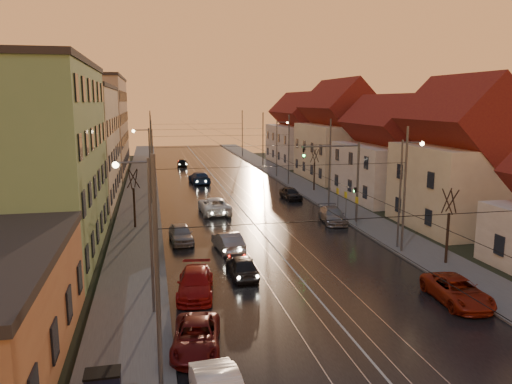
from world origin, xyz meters
TOP-DOWN VIEW (x-y plane):
  - ground at (0.00, 0.00)m, footprint 160.00×160.00m
  - road at (0.00, 40.00)m, footprint 16.00×120.00m
  - sidewalk_left at (-10.00, 40.00)m, footprint 4.00×120.00m
  - sidewalk_right at (10.00, 40.00)m, footprint 4.00×120.00m
  - tram_rail_0 at (-2.20, 40.00)m, footprint 0.06×120.00m
  - tram_rail_1 at (-0.77, 40.00)m, footprint 0.06×120.00m
  - tram_rail_2 at (0.77, 40.00)m, footprint 0.06×120.00m
  - tram_rail_3 at (2.20, 40.00)m, footprint 0.06×120.00m
  - apartment_left_1 at (-17.50, 14.00)m, footprint 10.00×18.00m
  - apartment_left_2 at (-17.50, 34.00)m, footprint 10.00×20.00m
  - apartment_left_3 at (-17.50, 58.00)m, footprint 10.00×24.00m
  - house_right_1 at (17.00, 15.00)m, footprint 8.67×10.20m
  - house_right_2 at (17.00, 28.00)m, footprint 9.18×12.24m
  - house_right_3 at (17.00, 43.00)m, footprint 9.18×14.28m
  - house_right_4 at (17.00, 61.00)m, footprint 9.18×16.32m
  - catenary_pole_l_0 at (-8.60, -6.00)m, footprint 0.16×0.16m
  - catenary_pole_l_1 at (-8.60, 9.00)m, footprint 0.16×0.16m
  - catenary_pole_r_1 at (8.60, 9.00)m, footprint 0.16×0.16m
  - catenary_pole_l_2 at (-8.60, 24.00)m, footprint 0.16×0.16m
  - catenary_pole_r_2 at (8.60, 24.00)m, footprint 0.16×0.16m
  - catenary_pole_l_3 at (-8.60, 39.00)m, footprint 0.16×0.16m
  - catenary_pole_r_3 at (8.60, 39.00)m, footprint 0.16×0.16m
  - catenary_pole_l_4 at (-8.60, 54.00)m, footprint 0.16×0.16m
  - catenary_pole_r_4 at (8.60, 54.00)m, footprint 0.16×0.16m
  - catenary_pole_l_5 at (-8.60, 72.00)m, footprint 0.16×0.16m
  - catenary_pole_r_5 at (8.60, 72.00)m, footprint 0.16×0.16m
  - street_lamp_0 at (-9.10, 2.00)m, footprint 1.75×0.32m
  - street_lamp_1 at (9.10, 10.00)m, footprint 1.75×0.32m
  - street_lamp_2 at (-9.10, 30.00)m, footprint 1.75×0.32m
  - street_lamp_3 at (9.10, 46.00)m, footprint 1.75×0.32m
  - traffic_light_mast at (7.99, 18.00)m, footprint 5.30×0.32m
  - bare_tree_0 at (-10.20, 20.00)m, footprint 1.09×1.09m
  - bare_tree_1 at (10.20, 6.00)m, footprint 1.09×1.09m
  - bare_tree_2 at (10.40, 34.00)m, footprint 1.09×1.09m
  - driving_car_0 at (-3.42, 6.52)m, footprint 1.63×4.05m
  - driving_car_1 at (-3.46, 12.01)m, footprint 1.99×4.46m
  - driving_car_2 at (-2.88, 24.46)m, footprint 2.83×5.78m
  - driving_car_3 at (-2.53, 42.66)m, footprint 2.78×5.56m
  - driving_car_4 at (-3.67, 60.22)m, footprint 1.86×4.09m
  - parked_left_1 at (-7.02, -2.15)m, footprint 2.63×4.65m
  - parked_left_2 at (-6.50, 4.17)m, footprint 2.53×4.97m
  - parked_left_3 at (-6.64, 14.96)m, footprint 1.89×4.22m
  - parked_right_0 at (7.15, 0.18)m, footprint 2.56×4.98m
  - parked_right_1 at (6.99, 18.60)m, footprint 2.42×4.88m
  - parked_right_2 at (6.28, 29.74)m, footprint 1.96×4.08m

SIDE VIEW (x-z plane):
  - ground at x=0.00m, z-range 0.00..0.00m
  - road at x=0.00m, z-range 0.00..0.04m
  - tram_rail_0 at x=-2.20m, z-range 0.04..0.07m
  - tram_rail_1 at x=-0.77m, z-range 0.04..0.07m
  - tram_rail_2 at x=0.77m, z-range 0.04..0.07m
  - tram_rail_3 at x=2.20m, z-range 0.04..0.07m
  - sidewalk_left at x=-10.00m, z-range 0.00..0.15m
  - sidewalk_right at x=10.00m, z-range 0.00..0.15m
  - parked_left_1 at x=-7.02m, z-range 0.00..1.23m
  - parked_right_2 at x=6.28m, z-range 0.00..1.35m
  - parked_right_0 at x=7.15m, z-range 0.00..1.35m
  - driving_car_4 at x=-3.67m, z-range 0.00..1.36m
  - parked_right_1 at x=6.99m, z-range 0.00..1.36m
  - driving_car_0 at x=-3.42m, z-range 0.00..1.38m
  - parked_left_2 at x=-6.50m, z-range 0.00..1.38m
  - parked_left_3 at x=-6.64m, z-range 0.00..1.41m
  - driving_car_1 at x=-3.46m, z-range 0.00..1.42m
  - driving_car_3 at x=-2.53m, z-range 0.00..1.55m
  - driving_car_2 at x=-2.88m, z-range 0.00..1.58m
  - bare_tree_0 at x=-10.20m, z-range -0.07..5.04m
  - bare_tree_1 at x=10.20m, z-range -0.07..5.04m
  - bare_tree_2 at x=10.40m, z-range -0.07..5.04m
  - catenary_pole_l_0 at x=-8.60m, z-range 0.00..9.00m
  - catenary_pole_l_1 at x=-8.60m, z-range 0.00..9.00m
  - catenary_pole_r_1 at x=8.60m, z-range 0.00..9.00m
  - catenary_pole_l_2 at x=-8.60m, z-range 0.00..9.00m
  - catenary_pole_r_2 at x=8.60m, z-range 0.00..9.00m
  - catenary_pole_l_3 at x=-8.60m, z-range 0.00..9.00m
  - catenary_pole_r_3 at x=8.60m, z-range 0.00..9.00m
  - catenary_pole_l_4 at x=-8.60m, z-range 0.00..9.00m
  - catenary_pole_r_4 at x=8.60m, z-range 0.00..9.00m
  - catenary_pole_l_5 at x=-8.60m, z-range 0.00..9.00m
  - catenary_pole_r_5 at x=8.60m, z-range 0.00..9.00m
  - traffic_light_mast at x=7.99m, z-range 1.00..8.20m
  - house_right_2 at x=17.00m, z-range 0.04..9.24m
  - street_lamp_0 at x=-9.10m, z-range 0.89..8.89m
  - street_lamp_1 at x=9.10m, z-range 0.89..8.89m
  - street_lamp_2 at x=-9.10m, z-range 0.89..8.89m
  - street_lamp_3 at x=9.10m, z-range 0.89..8.89m
  - house_right_4 at x=17.00m, z-range 0.05..10.05m
  - house_right_1 at x=17.00m, z-range 0.05..10.85m
  - house_right_3 at x=17.00m, z-range 0.05..11.55m
  - apartment_left_2 at x=-17.50m, z-range 0.00..12.00m
  - apartment_left_1 at x=-17.50m, z-range 0.00..13.00m
  - apartment_left_3 at x=-17.50m, z-range 0.00..14.00m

